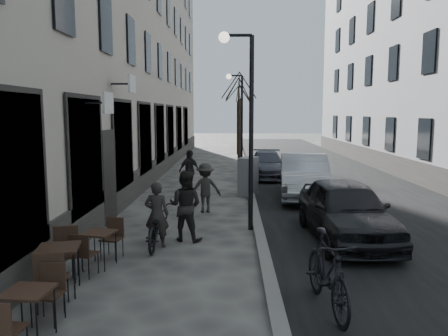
{
  "coord_description": "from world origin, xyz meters",
  "views": [
    {
      "loc": [
        -0.47,
        -5.26,
        3.08
      ],
      "look_at": [
        -0.68,
        4.77,
        1.8
      ],
      "focal_mm": 35.0,
      "sensor_mm": 36.0,
      "label": 1
    }
  ],
  "objects_px": {
    "streetlamp_near": "(245,109)",
    "bistro_set_b": "(59,265)",
    "streetlamp_far": "(239,111)",
    "utility_cabinet": "(248,176)",
    "tree_far": "(238,91)",
    "car_far": "(266,165)",
    "pedestrian_near": "(185,206)",
    "pedestrian_mid": "(205,188)",
    "car_mid": "(304,176)",
    "car_near": "(346,210)",
    "moped": "(327,272)",
    "bistro_set_a": "(29,310)",
    "bicycle": "(157,227)",
    "tree_near": "(239,86)",
    "pedestrian_far": "(189,171)",
    "bistro_set_c": "(99,245)"
  },
  "relations": [
    {
      "from": "streetlamp_near",
      "to": "bistro_set_b",
      "type": "height_order",
      "value": "streetlamp_near"
    },
    {
      "from": "streetlamp_far",
      "to": "utility_cabinet",
      "type": "relative_size",
      "value": 3.56
    },
    {
      "from": "tree_far",
      "to": "car_far",
      "type": "bearing_deg",
      "value": -83.9
    },
    {
      "from": "pedestrian_near",
      "to": "pedestrian_mid",
      "type": "relative_size",
      "value": 1.12
    },
    {
      "from": "utility_cabinet",
      "to": "car_mid",
      "type": "relative_size",
      "value": 0.3
    },
    {
      "from": "car_near",
      "to": "moped",
      "type": "height_order",
      "value": "car_near"
    },
    {
      "from": "bistro_set_a",
      "to": "bicycle",
      "type": "relative_size",
      "value": 0.83
    },
    {
      "from": "tree_near",
      "to": "bicycle",
      "type": "height_order",
      "value": "tree_near"
    },
    {
      "from": "tree_far",
      "to": "pedestrian_far",
      "type": "distance_m",
      "value": 15.95
    },
    {
      "from": "streetlamp_near",
      "to": "pedestrian_far",
      "type": "distance_m",
      "value": 6.45
    },
    {
      "from": "pedestrian_far",
      "to": "moped",
      "type": "bearing_deg",
      "value": -116.83
    },
    {
      "from": "tree_near",
      "to": "pedestrian_mid",
      "type": "relative_size",
      "value": 3.73
    },
    {
      "from": "tree_near",
      "to": "bistro_set_b",
      "type": "height_order",
      "value": "tree_near"
    },
    {
      "from": "pedestrian_mid",
      "to": "car_far",
      "type": "xyz_separation_m",
      "value": [
        2.46,
        7.44,
        -0.15
      ]
    },
    {
      "from": "streetlamp_far",
      "to": "car_mid",
      "type": "height_order",
      "value": "streetlamp_far"
    },
    {
      "from": "bistro_set_a",
      "to": "streetlamp_near",
      "type": "bearing_deg",
      "value": 66.31
    },
    {
      "from": "bicycle",
      "to": "car_mid",
      "type": "xyz_separation_m",
      "value": [
        4.32,
        6.01,
        0.32
      ]
    },
    {
      "from": "pedestrian_near",
      "to": "tree_near",
      "type": "bearing_deg",
      "value": -80.59
    },
    {
      "from": "streetlamp_near",
      "to": "car_near",
      "type": "height_order",
      "value": "streetlamp_near"
    },
    {
      "from": "bistro_set_c",
      "to": "pedestrian_far",
      "type": "xyz_separation_m",
      "value": [
        0.97,
        8.51,
        0.38
      ]
    },
    {
      "from": "streetlamp_far",
      "to": "tree_far",
      "type": "distance_m",
      "value": 9.12
    },
    {
      "from": "streetlamp_near",
      "to": "tree_near",
      "type": "relative_size",
      "value": 0.89
    },
    {
      "from": "streetlamp_near",
      "to": "car_far",
      "type": "bearing_deg",
      "value": 82.14
    },
    {
      "from": "utility_cabinet",
      "to": "pedestrian_near",
      "type": "bearing_deg",
      "value": -86.33
    },
    {
      "from": "car_mid",
      "to": "streetlamp_far",
      "type": "bearing_deg",
      "value": 112.24
    },
    {
      "from": "pedestrian_mid",
      "to": "pedestrian_far",
      "type": "xyz_separation_m",
      "value": [
        -0.86,
        3.65,
        0.05
      ]
    },
    {
      "from": "streetlamp_far",
      "to": "bistro_set_c",
      "type": "distance_m",
      "value": 15.39
    },
    {
      "from": "car_mid",
      "to": "car_far",
      "type": "xyz_separation_m",
      "value": [
        -0.97,
        4.98,
        -0.17
      ]
    },
    {
      "from": "bistro_set_a",
      "to": "moped",
      "type": "xyz_separation_m",
      "value": [
        4.22,
        1.04,
        0.17
      ]
    },
    {
      "from": "bistro_set_b",
      "to": "pedestrian_near",
      "type": "xyz_separation_m",
      "value": [
        1.81,
        3.17,
        0.35
      ]
    },
    {
      "from": "car_mid",
      "to": "moped",
      "type": "distance_m",
      "value": 9.25
    },
    {
      "from": "bicycle",
      "to": "car_far",
      "type": "distance_m",
      "value": 11.48
    },
    {
      "from": "bistro_set_a",
      "to": "tree_near",
      "type": "bearing_deg",
      "value": 85.7
    },
    {
      "from": "pedestrian_near",
      "to": "car_mid",
      "type": "bearing_deg",
      "value": -109.33
    },
    {
      "from": "pedestrian_far",
      "to": "utility_cabinet",
      "type": "bearing_deg",
      "value": -64.26
    },
    {
      "from": "pedestrian_near",
      "to": "pedestrian_far",
      "type": "xyz_separation_m",
      "value": [
        -0.57,
        6.66,
        -0.04
      ]
    },
    {
      "from": "tree_far",
      "to": "moped",
      "type": "bearing_deg",
      "value": -87.53
    },
    {
      "from": "bistro_set_c",
      "to": "car_mid",
      "type": "bearing_deg",
      "value": 66.8
    },
    {
      "from": "tree_far",
      "to": "utility_cabinet",
      "type": "distance_m",
      "value": 16.66
    },
    {
      "from": "bistro_set_c",
      "to": "car_far",
      "type": "height_order",
      "value": "car_far"
    },
    {
      "from": "bistro_set_a",
      "to": "bicycle",
      "type": "distance_m",
      "value": 4.33
    },
    {
      "from": "bicycle",
      "to": "pedestrian_mid",
      "type": "distance_m",
      "value": 3.67
    },
    {
      "from": "car_near",
      "to": "moped",
      "type": "distance_m",
      "value": 4.04
    },
    {
      "from": "tree_near",
      "to": "pedestrian_near",
      "type": "height_order",
      "value": "tree_near"
    },
    {
      "from": "streetlamp_far",
      "to": "tree_near",
      "type": "height_order",
      "value": "tree_near"
    },
    {
      "from": "tree_near",
      "to": "car_mid",
      "type": "bearing_deg",
      "value": -78.16
    },
    {
      "from": "bistro_set_b",
      "to": "car_near",
      "type": "xyz_separation_m",
      "value": [
        5.69,
        3.32,
        0.24
      ]
    },
    {
      "from": "tree_far",
      "to": "car_mid",
      "type": "bearing_deg",
      "value": -82.39
    },
    {
      "from": "bistro_set_b",
      "to": "pedestrian_far",
      "type": "bearing_deg",
      "value": 70.56
    },
    {
      "from": "car_mid",
      "to": "car_far",
      "type": "height_order",
      "value": "car_mid"
    }
  ]
}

